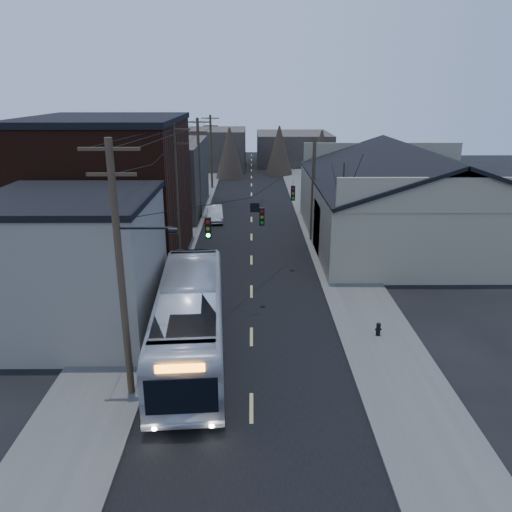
{
  "coord_description": "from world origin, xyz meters",
  "views": [
    {
      "loc": [
        0.04,
        -14.92,
        12.16
      ],
      "look_at": [
        0.27,
        12.12,
        3.0
      ],
      "focal_mm": 35.0,
      "sensor_mm": 36.0,
      "label": 1
    }
  ],
  "objects": [
    {
      "name": "ground",
      "position": [
        0.0,
        0.0,
        0.0
      ],
      "size": [
        160.0,
        160.0,
        0.0
      ],
      "primitive_type": "plane",
      "color": "black",
      "rests_on": "ground"
    },
    {
      "name": "road_surface",
      "position": [
        0.0,
        30.0,
        0.01
      ],
      "size": [
        9.0,
        110.0,
        0.02
      ],
      "primitive_type": "cube",
      "color": "black",
      "rests_on": "ground"
    },
    {
      "name": "sidewalk_left",
      "position": [
        -6.5,
        30.0,
        0.06
      ],
      "size": [
        4.0,
        110.0,
        0.12
      ],
      "primitive_type": "cube",
      "color": "#474744",
      "rests_on": "ground"
    },
    {
      "name": "sidewalk_right",
      "position": [
        6.5,
        30.0,
        0.06
      ],
      "size": [
        4.0,
        110.0,
        0.12
      ],
      "primitive_type": "cube",
      "color": "#474744",
      "rests_on": "ground"
    },
    {
      "name": "building_clapboard",
      "position": [
        -9.0,
        9.0,
        3.5
      ],
      "size": [
        8.0,
        8.0,
        7.0
      ],
      "primitive_type": "cube",
      "color": "gray",
      "rests_on": "ground"
    },
    {
      "name": "building_brick",
      "position": [
        -10.0,
        20.0,
        5.0
      ],
      "size": [
        10.0,
        12.0,
        10.0
      ],
      "primitive_type": "cube",
      "color": "black",
      "rests_on": "ground"
    },
    {
      "name": "building_left_far",
      "position": [
        -9.5,
        36.0,
        3.5
      ],
      "size": [
        9.0,
        14.0,
        7.0
      ],
      "primitive_type": "cube",
      "color": "#362F2B",
      "rests_on": "ground"
    },
    {
      "name": "warehouse",
      "position": [
        13.0,
        25.0,
        2.7
      ],
      "size": [
        16.16,
        20.6,
        7.73
      ],
      "color": "gray",
      "rests_on": "ground"
    },
    {
      "name": "building_far_left",
      "position": [
        -6.0,
        65.0,
        3.0
      ],
      "size": [
        10.0,
        12.0,
        6.0
      ],
      "primitive_type": "cube",
      "color": "#362F2B",
      "rests_on": "ground"
    },
    {
      "name": "building_far_right",
      "position": [
        7.0,
        70.0,
        2.5
      ],
      "size": [
        12.0,
        14.0,
        5.0
      ],
      "primitive_type": "cube",
      "color": "#362F2B",
      "rests_on": "ground"
    },
    {
      "name": "bare_tree",
      "position": [
        6.5,
        20.0,
        3.6
      ],
      "size": [
        0.4,
        0.4,
        7.2
      ],
      "primitive_type": "cone",
      "color": "black",
      "rests_on": "ground"
    },
    {
      "name": "utility_lines",
      "position": [
        -3.11,
        24.14,
        4.95
      ],
      "size": [
        11.24,
        45.28,
        10.5
      ],
      "color": "#382B1E",
      "rests_on": "ground"
    },
    {
      "name": "bus",
      "position": [
        -2.89,
        6.44,
        1.78
      ],
      "size": [
        3.87,
        12.98,
        3.57
      ],
      "primitive_type": "imported",
      "rotation": [
        0.0,
        0.0,
        3.21
      ],
      "color": "silver",
      "rests_on": "ground"
    },
    {
      "name": "parked_car",
      "position": [
        -3.56,
        31.59,
        0.72
      ],
      "size": [
        1.96,
        4.5,
        1.44
      ],
      "primitive_type": "imported",
      "rotation": [
        0.0,
        0.0,
        0.1
      ],
      "color": "#A0A3A8",
      "rests_on": "ground"
    },
    {
      "name": "fire_hydrant",
      "position": [
        6.49,
        7.92,
        0.5
      ],
      "size": [
        0.33,
        0.24,
        0.71
      ],
      "rotation": [
        0.0,
        0.0,
        0.02
      ],
      "color": "black",
      "rests_on": "sidewalk_right"
    }
  ]
}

